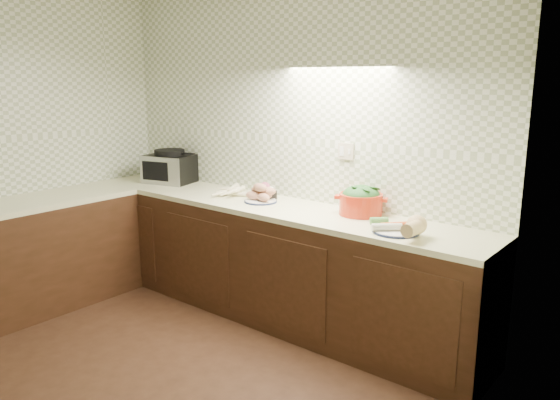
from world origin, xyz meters
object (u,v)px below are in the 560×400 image
Objects in this scene: sweet_potato_plate at (261,195)px; onion_bowl at (266,193)px; dutch_oven at (361,200)px; veg_plate at (405,227)px; toaster_oven at (170,167)px; parsnip_pile at (227,190)px.

onion_bowl is at bearing 110.90° from sweet_potato_plate.
onion_bowl is 0.86m from dutch_oven.
dutch_oven reaches higher than veg_plate.
toaster_oven reaches higher than sweet_potato_plate.
parsnip_pile is at bearing 172.58° from sweet_potato_plate.
onion_bowl is (0.38, 0.06, 0.02)m from parsnip_pile.
sweet_potato_plate is at bearing 174.95° from veg_plate.
dutch_oven is at bearing -13.26° from toaster_oven.
sweet_potato_plate is at bearing -7.42° from parsnip_pile.
toaster_oven is at bearing -178.38° from onion_bowl.
onion_bowl is at bearing -13.36° from toaster_oven.
toaster_oven is 1.33× the size of parsnip_pile.
parsnip_pile is at bearing -171.10° from onion_bowl.
dutch_oven is at bearing 4.03° from parsnip_pile.
sweet_potato_plate is 0.59× the size of veg_plate.
toaster_oven is at bearing 176.05° from sweet_potato_plate.
dutch_oven is 0.54m from veg_plate.
veg_plate is at bearing -9.74° from onion_bowl.
sweet_potato_plate is (0.42, -0.05, 0.02)m from parsnip_pile.
dutch_oven is at bearing 9.91° from sweet_potato_plate.
toaster_oven is 1.19m from sweet_potato_plate.
toaster_oven is 0.77m from parsnip_pile.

